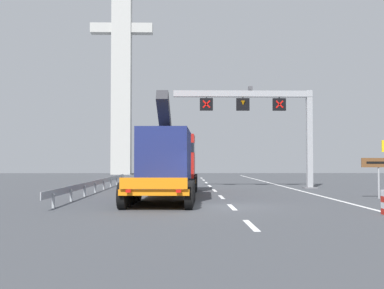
% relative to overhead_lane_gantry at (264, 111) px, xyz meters
% --- Properties ---
extents(ground, '(112.00, 112.00, 0.00)m').
position_rel_overhead_lane_gantry_xyz_m(ground, '(-4.31, -13.73, -5.60)').
color(ground, '#424449').
extents(lane_markings, '(0.20, 42.67, 0.01)m').
position_rel_overhead_lane_gantry_xyz_m(lane_markings, '(-3.74, 0.30, -5.59)').
color(lane_markings, silver).
rests_on(lane_markings, ground).
extents(edge_line_right, '(0.20, 63.00, 0.01)m').
position_rel_overhead_lane_gantry_xyz_m(edge_line_right, '(1.89, -1.73, -5.59)').
color(edge_line_right, silver).
rests_on(edge_line_right, ground).
extents(overhead_lane_gantry, '(10.27, 0.90, 7.35)m').
position_rel_overhead_lane_gantry_xyz_m(overhead_lane_gantry, '(0.00, 0.00, 0.00)').
color(overhead_lane_gantry, '#9EA0A5').
rests_on(overhead_lane_gantry, ground).
extents(heavy_haul_truck_orange, '(3.62, 14.16, 5.30)m').
position_rel_overhead_lane_gantry_xyz_m(heavy_haul_truck_orange, '(-6.58, -7.52, -3.61)').
color(heavy_haul_truck_orange, orange).
rests_on(heavy_haul_truck_orange, ground).
extents(tourist_info_sign_brown, '(1.87, 0.15, 2.13)m').
position_rel_overhead_lane_gantry_xyz_m(tourist_info_sign_brown, '(4.44, -9.46, -3.94)').
color(tourist_info_sign_brown, '#9EA0A5').
rests_on(tourist_info_sign_brown, ground).
extents(guardrail_left, '(0.13, 25.51, 0.76)m').
position_rel_overhead_lane_gantry_xyz_m(guardrail_left, '(-11.32, -2.98, -5.04)').
color(guardrail_left, '#999EA3').
rests_on(guardrail_left, ground).
extents(bridge_pylon_distant, '(9.00, 2.00, 34.27)m').
position_rel_overhead_lane_gantry_xyz_m(bridge_pylon_distant, '(-14.81, 35.15, 11.93)').
color(bridge_pylon_distant, '#B7B7B2').
rests_on(bridge_pylon_distant, ground).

